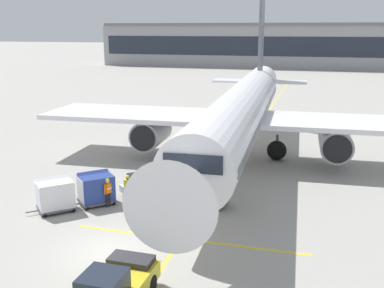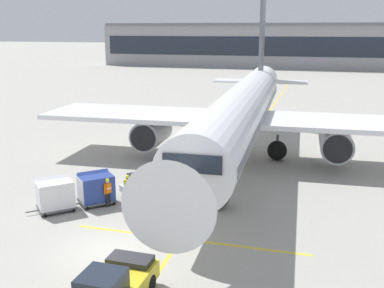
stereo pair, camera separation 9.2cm
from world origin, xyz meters
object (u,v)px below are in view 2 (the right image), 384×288
at_px(ground_crew_by_loader, 128,187).
at_px(ground_crew_by_carts, 108,191).
at_px(belt_loader, 153,181).
at_px(safety_cone_engine_keepout, 159,165).
at_px(baggage_cart_second, 55,194).
at_px(baggage_cart_lead, 96,188).
at_px(parked_airplane, 241,113).

relative_size(ground_crew_by_loader, ground_crew_by_carts, 1.00).
relative_size(belt_loader, safety_cone_engine_keepout, 6.86).
xyz_separation_m(baggage_cart_second, ground_crew_by_carts, (2.66, 1.34, -0.00)).
xyz_separation_m(belt_loader, baggage_cart_second, (-4.39, -4.19, 0.17)).
distance_m(baggage_cart_second, safety_cone_engine_keepout, 9.58).
distance_m(baggage_cart_lead, ground_crew_by_loader, 1.90).
height_order(baggage_cart_lead, ground_crew_by_loader, baggage_cart_lead).
distance_m(parked_airplane, baggage_cart_second, 15.84).
distance_m(belt_loader, safety_cone_engine_keepout, 5.09).
height_order(belt_loader, baggage_cart_second, belt_loader).
height_order(parked_airplane, belt_loader, parked_airplane).
distance_m(belt_loader, baggage_cart_lead, 3.70).
height_order(ground_crew_by_carts, safety_cone_engine_keepout, ground_crew_by_carts).
bearing_deg(parked_airplane, ground_crew_by_carts, -115.95).
relative_size(baggage_cart_lead, safety_cone_engine_keepout, 3.60).
bearing_deg(baggage_cart_second, ground_crew_by_loader, 32.77).
height_order(parked_airplane, baggage_cart_second, parked_airplane).
height_order(baggage_cart_lead, ground_crew_by_carts, baggage_cart_lead).
xyz_separation_m(parked_airplane, ground_crew_by_carts, (-5.73, -11.78, -2.83)).
relative_size(parked_airplane, ground_crew_by_loader, 23.80).
relative_size(ground_crew_by_loader, safety_cone_engine_keepout, 2.46).
height_order(parked_airplane, ground_crew_by_loader, parked_airplane).
xyz_separation_m(parked_airplane, baggage_cart_lead, (-6.65, -11.52, -2.83)).
bearing_deg(belt_loader, ground_crew_by_loader, -114.24).
xyz_separation_m(parked_airplane, ground_crew_by_loader, (-4.87, -10.86, -2.83)).
distance_m(parked_airplane, ground_crew_by_carts, 13.41).
height_order(baggage_cart_lead, safety_cone_engine_keepout, baggage_cart_lead).
distance_m(baggage_cart_second, ground_crew_by_carts, 2.98).
height_order(belt_loader, ground_crew_by_carts, belt_loader).
bearing_deg(baggage_cart_lead, safety_cone_engine_keepout, 80.28).
bearing_deg(parked_airplane, ground_crew_by_loader, -114.15).
bearing_deg(ground_crew_by_loader, baggage_cart_lead, -159.52).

